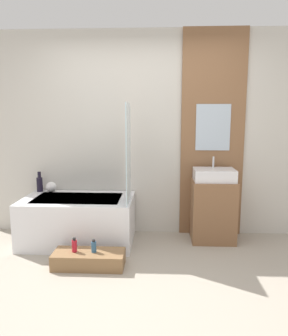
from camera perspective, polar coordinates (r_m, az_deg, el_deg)
name	(u,v)px	position (r m, az deg, el deg)	size (l,w,h in m)	color
ground_plane	(135,294)	(3.09, -1.58, -21.03)	(12.00, 12.00, 0.00)	#A39989
wall_tiled_back	(144,134)	(4.25, -0.02, 5.87)	(4.20, 0.06, 2.60)	beige
wall_wood_accent	(212,135)	(4.24, 11.84, 5.72)	(0.79, 0.04, 2.60)	brown
bathtub	(78,220)	(4.12, -11.35, -8.87)	(1.32, 0.78, 0.56)	white
glass_shower_screen	(128,153)	(3.69, -2.75, 2.56)	(0.01, 0.46, 1.13)	silver
wooden_step_bench	(89,259)	(3.56, -9.58, -15.40)	(0.73, 0.30, 0.16)	olive
vanity_cabinet	(213,211)	(4.17, 11.91, -7.28)	(0.53, 0.43, 0.76)	brown
sink	(214,175)	(4.07, 12.13, -1.17)	(0.49, 0.35, 0.29)	white
vase_tall_dark	(40,183)	(4.48, -17.71, -2.59)	(0.08, 0.08, 0.26)	black
vase_round_light	(51,187)	(4.40, -15.87, -3.21)	(0.13, 0.13, 0.13)	white
bottle_soap_primary	(74,246)	(3.53, -12.03, -13.07)	(0.05, 0.05, 0.15)	#B21928
bottle_soap_secondary	(94,247)	(3.49, -8.74, -13.38)	(0.05, 0.05, 0.13)	#2D567A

